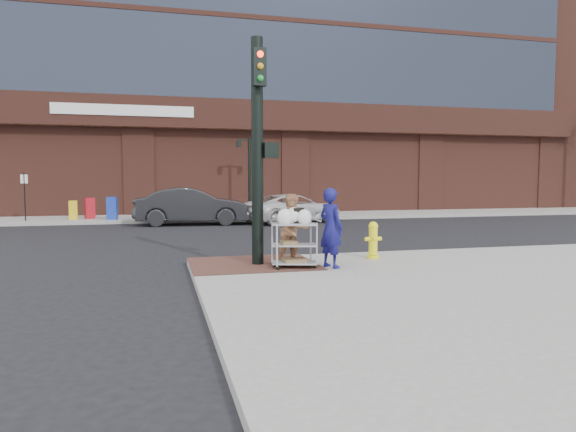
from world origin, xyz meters
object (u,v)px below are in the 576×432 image
object	(u,v)px
lamp_post	(250,168)
minivan_white	(293,208)
pedestrian_tan	(293,230)
woman_blue	(331,228)
fire_hydrant	(373,240)
utility_cart	(294,241)
traffic_signal_pole	(259,144)
sedan_dark	(192,206)

from	to	relation	value
lamp_post	minivan_white	world-z (taller)	lamp_post
lamp_post	pedestrian_tan	distance (m)	15.75
lamp_post	pedestrian_tan	world-z (taller)	lamp_post
woman_blue	fire_hydrant	size ratio (longest dim) A/B	1.93
minivan_white	utility_cart	world-z (taller)	utility_cart
utility_cart	traffic_signal_pole	bearing A→B (deg)	137.19
woman_blue	traffic_signal_pole	bearing A→B (deg)	36.71
minivan_white	fire_hydrant	xyz separation A→B (m)	(-1.11, -11.78, -0.06)
woman_blue	utility_cart	size ratio (longest dim) A/B	1.33
pedestrian_tan	fire_hydrant	world-z (taller)	pedestrian_tan
lamp_post	woman_blue	bearing A→B (deg)	-93.73
woman_blue	utility_cart	distance (m)	0.84
minivan_white	sedan_dark	bearing A→B (deg)	67.40
pedestrian_tan	minivan_white	size ratio (longest dim) A/B	0.33
traffic_signal_pole	woman_blue	xyz separation A→B (m)	(1.44, -0.76, -1.82)
woman_blue	fire_hydrant	world-z (taller)	woman_blue
pedestrian_tan	fire_hydrant	distance (m)	2.22
pedestrian_tan	sedan_dark	size ratio (longest dim) A/B	0.32
lamp_post	pedestrian_tan	xyz separation A→B (m)	(-1.77, -15.56, -1.67)
traffic_signal_pole	utility_cart	size ratio (longest dim) A/B	3.85
pedestrian_tan	sedan_dark	distance (m)	12.46
traffic_signal_pole	woman_blue	world-z (taller)	traffic_signal_pole
sedan_dark	fire_hydrant	size ratio (longest dim) A/B	5.65
sedan_dark	fire_hydrant	xyz separation A→B (m)	(3.53, -11.85, -0.23)
woman_blue	utility_cart	bearing A→B (deg)	53.60
pedestrian_tan	minivan_white	bearing A→B (deg)	62.05
lamp_post	pedestrian_tan	bearing A→B (deg)	-96.48
traffic_signal_pole	fire_hydrant	world-z (taller)	traffic_signal_pole
pedestrian_tan	minivan_white	xyz separation A→B (m)	(3.24, 12.31, -0.28)
traffic_signal_pole	minivan_white	xyz separation A→B (m)	(3.95, 11.98, -2.16)
traffic_signal_pole	pedestrian_tan	world-z (taller)	traffic_signal_pole
traffic_signal_pole	minivan_white	size ratio (longest dim) A/B	1.04
pedestrian_tan	sedan_dark	world-z (taller)	pedestrian_tan
traffic_signal_pole	minivan_white	bearing A→B (deg)	71.76
lamp_post	traffic_signal_pole	world-z (taller)	traffic_signal_pole
sedan_dark	minivan_white	size ratio (longest dim) A/B	1.05
lamp_post	woman_blue	size ratio (longest dim) A/B	2.32
utility_cart	fire_hydrant	size ratio (longest dim) A/B	1.46
lamp_post	utility_cart	distance (m)	16.05
minivan_white	pedestrian_tan	bearing A→B (deg)	143.57
traffic_signal_pole	lamp_post	bearing A→B (deg)	80.76
minivan_white	fire_hydrant	world-z (taller)	minivan_white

